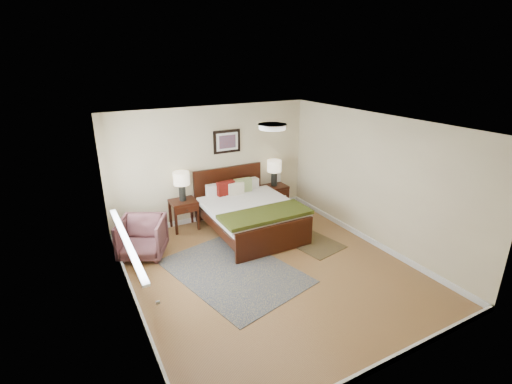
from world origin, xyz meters
TOP-DOWN VIEW (x-y plane):
  - floor at (0.00, 0.00)m, footprint 5.00×5.00m
  - back_wall at (0.00, 2.50)m, footprint 4.50×0.04m
  - front_wall at (0.00, -2.50)m, footprint 4.50×0.04m
  - left_wall at (-2.25, 0.00)m, footprint 0.04×5.00m
  - right_wall at (2.25, 0.00)m, footprint 0.04×5.00m
  - ceiling at (0.00, 0.00)m, footprint 4.50×5.00m
  - window at (-2.20, 0.70)m, footprint 0.11×2.72m
  - door at (-2.23, -1.75)m, footprint 0.06×1.00m
  - ceil_fixture at (0.00, 0.00)m, footprint 0.44×0.44m
  - bed at (0.35, 1.46)m, footprint 1.74×2.11m
  - wall_art at (0.35, 2.47)m, footprint 0.62×0.05m
  - nightstand_left at (-0.78, 2.25)m, footprint 0.53×0.48m
  - nightstand_right at (1.43, 2.26)m, footprint 0.59×0.45m
  - lamp_left at (-0.78, 2.27)m, footprint 0.33×0.33m
  - lamp_right at (1.43, 2.27)m, footprint 0.33×0.33m
  - armchair at (-1.80, 1.52)m, footprint 1.06×1.07m
  - rug_persian at (-0.58, 0.24)m, footprint 2.19×2.71m
  - rug_navy at (1.21, 0.48)m, footprint 1.01×1.33m

SIDE VIEW (x-z plane):
  - floor at x=0.00m, z-range 0.00..0.00m
  - rug_persian at x=-0.58m, z-range 0.00..0.01m
  - rug_navy at x=1.21m, z-range 0.00..0.01m
  - nightstand_right at x=1.43m, z-range 0.07..0.65m
  - armchair at x=-1.80m, z-range 0.00..0.73m
  - nightstand_left at x=-0.78m, z-range 0.19..0.82m
  - bed at x=0.35m, z-range -0.04..1.09m
  - lamp_right at x=1.43m, z-range 0.71..1.32m
  - lamp_left at x=-0.78m, z-range 0.75..1.36m
  - door at x=-2.23m, z-range -0.02..2.16m
  - back_wall at x=0.00m, z-range 0.00..2.50m
  - front_wall at x=0.00m, z-range 0.00..2.50m
  - left_wall at x=-2.25m, z-range 0.00..2.50m
  - right_wall at x=2.25m, z-range 0.00..2.50m
  - window at x=-2.20m, z-range 0.72..2.04m
  - wall_art at x=0.35m, z-range 1.47..1.97m
  - ceil_fixture at x=0.00m, z-range 2.43..2.50m
  - ceiling at x=0.00m, z-range 2.49..2.51m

